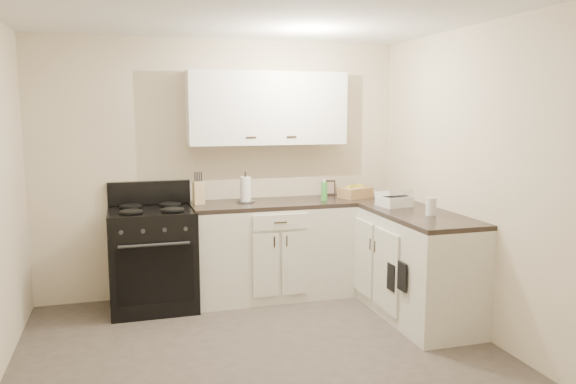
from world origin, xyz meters
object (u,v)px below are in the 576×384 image
object	(u,v)px
stove	(153,259)
knife_block	(199,193)
wicker_basket	(355,193)
countertop_grill	(394,201)
paper_towel	(246,190)

from	to	relation	value
stove	knife_block	size ratio (longest dim) A/B	4.29
wicker_basket	countertop_grill	bearing A→B (deg)	-76.57
stove	paper_towel	bearing A→B (deg)	4.66
stove	wicker_basket	bearing A→B (deg)	1.39
knife_block	countertop_grill	xyz separation A→B (m)	(1.72, -0.63, -0.06)
stove	knife_block	distance (m)	0.74
wicker_basket	countertop_grill	distance (m)	0.60
paper_towel	wicker_basket	size ratio (longest dim) A/B	0.80
stove	wicker_basket	size ratio (longest dim) A/B	3.00
wicker_basket	countertop_grill	world-z (taller)	wicker_basket
countertop_grill	knife_block	bearing A→B (deg)	152.00
stove	paper_towel	xyz separation A→B (m)	(0.89, 0.07, 0.60)
stove	knife_block	bearing A→B (deg)	12.04
paper_towel	wicker_basket	distance (m)	1.14
knife_block	wicker_basket	world-z (taller)	knife_block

